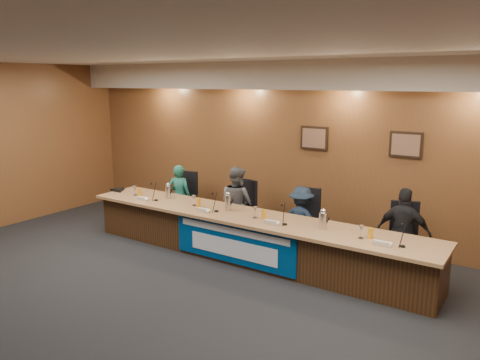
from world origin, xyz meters
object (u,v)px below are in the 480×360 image
at_px(office_chair_b, 240,213).
at_px(speakerphone, 118,190).
at_px(panelist_c, 301,221).
at_px(panelist_a, 179,196).
at_px(office_chair_d, 404,243).
at_px(panelist_b, 237,203).
at_px(carafe_right, 323,221).
at_px(office_chair_a, 183,202).
at_px(dais_body, 248,238).
at_px(banner, 233,243).
at_px(carafe_mid, 228,203).
at_px(office_chair_c, 304,225).
at_px(carafe_left, 168,192).
at_px(panelist_d, 404,233).

height_order(office_chair_b, speakerphone, speakerphone).
bearing_deg(speakerphone, panelist_c, 11.48).
bearing_deg(panelist_a, office_chair_d, 164.66).
xyz_separation_m(panelist_a, panelist_b, (1.36, 0.00, 0.05)).
xyz_separation_m(office_chair_d, carafe_right, (-0.96, -0.82, 0.39)).
xyz_separation_m(panelist_b, office_chair_a, (-1.36, 0.10, -0.20)).
height_order(panelist_a, office_chair_d, panelist_a).
xyz_separation_m(carafe_right, speakerphone, (-4.29, -0.01, -0.10)).
distance_m(panelist_b, carafe_right, 2.13).
bearing_deg(dais_body, office_chair_b, 130.92).
bearing_deg(banner, carafe_mid, 132.55).
bearing_deg(office_chair_a, dais_body, -30.45).
height_order(office_chair_c, carafe_left, carafe_left).
distance_m(banner, carafe_left, 1.88).
distance_m(office_chair_c, carafe_mid, 1.33).
distance_m(office_chair_a, office_chair_d, 4.33).
bearing_deg(banner, panelist_b, 121.73).
bearing_deg(office_chair_c, panelist_b, 178.16).
height_order(office_chair_a, carafe_mid, carafe_mid).
distance_m(panelist_c, office_chair_c, 0.14).
distance_m(dais_body, office_chair_d, 2.42).
height_order(office_chair_d, carafe_left, carafe_left).
distance_m(panelist_d, carafe_right, 1.22).
relative_size(panelist_d, carafe_left, 5.66).
bearing_deg(speakerphone, office_chair_b, 19.89).
distance_m(panelist_a, office_chair_c, 2.67).
bearing_deg(office_chair_c, office_chair_a, 173.75).
bearing_deg(office_chair_a, carafe_right, -23.14).
bearing_deg(panelist_c, office_chair_c, -88.90).
relative_size(dais_body, speakerphone, 18.75).
relative_size(panelist_b, carafe_left, 5.74).
height_order(panelist_a, office_chair_c, panelist_a).
distance_m(panelist_a, panelist_b, 1.36).
height_order(panelist_a, panelist_b, panelist_b).
bearing_deg(panelist_b, carafe_mid, 122.96).
relative_size(office_chair_b, carafe_mid, 1.83).
bearing_deg(panelist_c, carafe_mid, 35.06).
height_order(office_chair_a, carafe_left, carafe_left).
xyz_separation_m(panelist_a, panelist_c, (2.66, 0.00, -0.05)).
relative_size(panelist_a, panelist_c, 1.09).
xyz_separation_m(carafe_left, speakerphone, (-1.21, -0.10, -0.09)).
relative_size(office_chair_b, speakerphone, 1.50).
distance_m(panelist_b, speakerphone, 2.41).
height_order(dais_body, panelist_b, panelist_b).
relative_size(banner, office_chair_d, 4.58).
relative_size(office_chair_c, carafe_mid, 1.83).
relative_size(office_chair_d, carafe_mid, 1.83).
height_order(office_chair_d, carafe_mid, carafe_mid).
bearing_deg(carafe_mid, banner, -47.45).
bearing_deg(carafe_right, panelist_c, 134.28).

